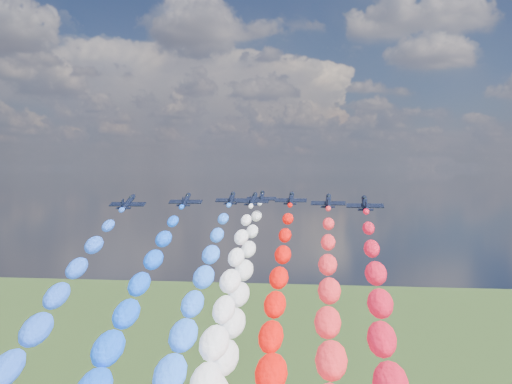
# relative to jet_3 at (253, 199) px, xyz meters

# --- Properties ---
(jet_0) EXTENTS (7.99, 10.78, 5.30)m
(jet_0) POSITION_rel_jet_3_xyz_m (-25.61, -15.90, 0.00)
(jet_0) COLOR black
(jet_1) EXTENTS (8.23, 10.95, 5.30)m
(jet_1) POSITION_rel_jet_3_xyz_m (-15.33, -4.92, 0.00)
(jet_1) COLOR black
(jet_2) EXTENTS (8.25, 10.96, 5.30)m
(jet_2) POSITION_rel_jet_3_xyz_m (-5.73, 3.19, 0.00)
(jet_2) COLOR black
(trail_2) EXTENTS (6.18, 105.40, 52.41)m
(trail_2) POSITION_rel_jet_3_xyz_m (-5.73, -50.62, -24.44)
(trail_2) COLOR #286DFF
(jet_3) EXTENTS (8.20, 10.92, 5.30)m
(jet_3) POSITION_rel_jet_3_xyz_m (0.00, 0.00, 0.00)
(jet_3) COLOR black
(trail_3) EXTENTS (6.18, 105.40, 52.41)m
(trail_3) POSITION_rel_jet_3_xyz_m (-0.00, -53.81, -24.44)
(trail_3) COLOR white
(jet_4) EXTENTS (8.18, 10.91, 5.30)m
(jet_4) POSITION_rel_jet_3_xyz_m (0.78, 11.76, 0.00)
(jet_4) COLOR black
(trail_4) EXTENTS (6.18, 105.40, 52.41)m
(trail_4) POSITION_rel_jet_3_xyz_m (0.78, -42.05, -24.44)
(trail_4) COLOR silver
(jet_5) EXTENTS (7.81, 10.64, 5.30)m
(jet_5) POSITION_rel_jet_3_xyz_m (8.87, 4.53, 0.00)
(jet_5) COLOR black
(trail_5) EXTENTS (6.18, 105.40, 52.41)m
(trail_5) POSITION_rel_jet_3_xyz_m (8.87, -49.28, -24.44)
(trail_5) COLOR #F50C06
(jet_6) EXTENTS (8.08, 10.84, 5.30)m
(jet_6) POSITION_rel_jet_3_xyz_m (17.97, -6.68, 0.00)
(jet_6) COLOR black
(jet_7) EXTENTS (7.87, 10.69, 5.30)m
(jet_7) POSITION_rel_jet_3_xyz_m (25.61, -14.84, 0.00)
(jet_7) COLOR black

